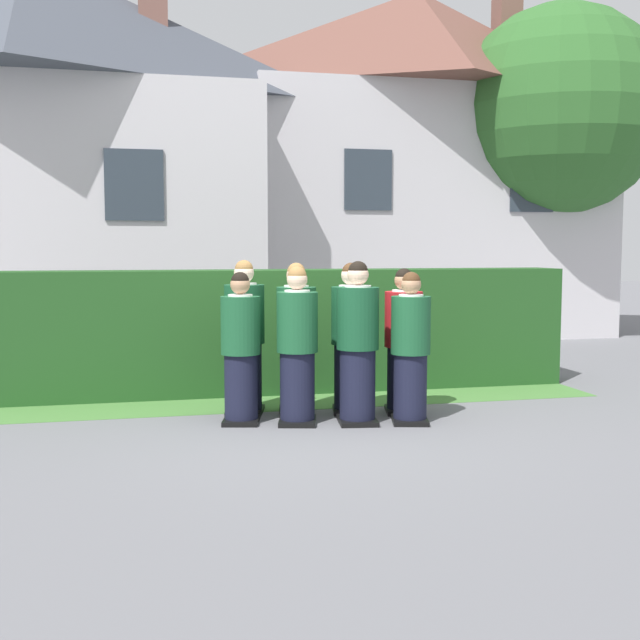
% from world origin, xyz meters
% --- Properties ---
extents(ground_plane, '(60.00, 60.00, 0.00)m').
position_xyz_m(ground_plane, '(0.00, 0.00, 0.00)').
color(ground_plane, slate).
extents(student_front_row_0, '(0.46, 0.52, 1.57)m').
position_xyz_m(student_front_row_0, '(-0.85, 0.19, 0.75)').
color(student_front_row_0, black).
rests_on(student_front_row_0, ground).
extents(student_front_row_1, '(0.48, 0.56, 1.62)m').
position_xyz_m(student_front_row_1, '(-0.29, 0.03, 0.77)').
color(student_front_row_1, black).
rests_on(student_front_row_1, ground).
extents(student_front_row_2, '(0.45, 0.53, 1.68)m').
position_xyz_m(student_front_row_2, '(0.32, -0.09, 0.80)').
color(student_front_row_2, black).
rests_on(student_front_row_2, ground).
extents(student_front_row_3, '(0.46, 0.54, 1.57)m').
position_xyz_m(student_front_row_3, '(0.86, -0.19, 0.75)').
color(student_front_row_3, black).
rests_on(student_front_row_3, ground).
extents(student_rear_row_0, '(0.50, 0.57, 1.68)m').
position_xyz_m(student_rear_row_0, '(-0.75, 0.67, 0.80)').
color(student_rear_row_0, black).
rests_on(student_rear_row_0, ground).
extents(student_rear_row_1, '(0.46, 0.53, 1.65)m').
position_xyz_m(student_rear_row_1, '(-0.20, 0.53, 0.79)').
color(student_rear_row_1, black).
rests_on(student_rear_row_1, ground).
extents(student_rear_row_2, '(0.47, 0.56, 1.65)m').
position_xyz_m(student_rear_row_2, '(0.39, 0.44, 0.79)').
color(student_rear_row_2, black).
rests_on(student_rear_row_2, ground).
extents(student_in_red_blazer, '(0.46, 0.54, 1.59)m').
position_xyz_m(student_in_red_blazer, '(0.95, 0.30, 0.76)').
color(student_in_red_blazer, black).
rests_on(student_in_red_blazer, ground).
extents(hedge, '(7.18, 0.70, 1.54)m').
position_xyz_m(hedge, '(0.00, 1.91, 0.77)').
color(hedge, '#214C1E').
rests_on(hedge, ground).
extents(school_building_main, '(8.09, 3.95, 6.78)m').
position_xyz_m(school_building_main, '(-3.60, 6.75, 3.48)').
color(school_building_main, silver).
rests_on(school_building_main, ground).
extents(school_building_annex, '(7.73, 4.13, 7.10)m').
position_xyz_m(school_building_annex, '(3.93, 8.12, 3.65)').
color(school_building_annex, silver).
rests_on(school_building_annex, ground).
extents(oak_tree_right, '(4.12, 4.12, 6.56)m').
position_xyz_m(oak_tree_right, '(6.34, 6.60, 4.50)').
color(oak_tree_right, brown).
rests_on(oak_tree_right, ground).
extents(lawn_strip, '(7.18, 0.90, 0.01)m').
position_xyz_m(lawn_strip, '(0.00, 1.11, 0.00)').
color(lawn_strip, '#477A38').
rests_on(lawn_strip, ground).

